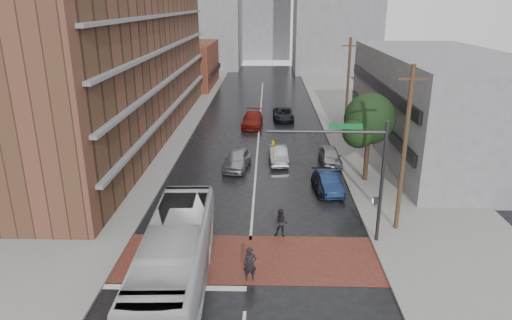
{
  "coord_description": "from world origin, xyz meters",
  "views": [
    {
      "loc": [
        0.97,
        -21.09,
        13.15
      ],
      "look_at": [
        0.21,
        6.73,
        3.5
      ],
      "focal_mm": 32.0,
      "sensor_mm": 36.0,
      "label": 1
    }
  ],
  "objects_px": {
    "suv_travel": "(283,114)",
    "car_parked_far": "(330,156)",
    "pedestrian_b": "(281,223)",
    "car_travel_a": "(237,159)",
    "car_parked_near": "(329,182)",
    "car_travel_c": "(252,119)",
    "pedestrian_a": "(250,264)",
    "car_parked_mid": "(325,183)",
    "car_travel_b": "(278,155)",
    "transit_bus": "(175,259)"
  },
  "relations": [
    {
      "from": "pedestrian_a",
      "to": "suv_travel",
      "type": "distance_m",
      "value": 32.91
    },
    {
      "from": "pedestrian_a",
      "to": "pedestrian_b",
      "type": "xyz_separation_m",
      "value": [
        1.64,
        4.5,
        -0.02
      ]
    },
    {
      "from": "car_parked_far",
      "to": "pedestrian_b",
      "type": "bearing_deg",
      "value": -110.74
    },
    {
      "from": "car_travel_b",
      "to": "car_parked_mid",
      "type": "bearing_deg",
      "value": -65.39
    },
    {
      "from": "car_travel_a",
      "to": "suv_travel",
      "type": "distance_m",
      "value": 17.15
    },
    {
      "from": "transit_bus",
      "to": "suv_travel",
      "type": "height_order",
      "value": "transit_bus"
    },
    {
      "from": "pedestrian_b",
      "to": "car_travel_b",
      "type": "relative_size",
      "value": 0.41
    },
    {
      "from": "car_travel_b",
      "to": "car_parked_mid",
      "type": "height_order",
      "value": "car_travel_b"
    },
    {
      "from": "car_travel_c",
      "to": "car_parked_near",
      "type": "bearing_deg",
      "value": -68.57
    },
    {
      "from": "pedestrian_b",
      "to": "suv_travel",
      "type": "relative_size",
      "value": 0.35
    },
    {
      "from": "pedestrian_b",
      "to": "car_parked_near",
      "type": "relative_size",
      "value": 0.41
    },
    {
      "from": "car_travel_b",
      "to": "suv_travel",
      "type": "distance_m",
      "value": 15.17
    },
    {
      "from": "pedestrian_a",
      "to": "car_parked_far",
      "type": "height_order",
      "value": "pedestrian_a"
    },
    {
      "from": "transit_bus",
      "to": "car_travel_a",
      "type": "xyz_separation_m",
      "value": [
        1.79,
        17.16,
        -0.9
      ]
    },
    {
      "from": "car_travel_b",
      "to": "car_travel_a",
      "type": "bearing_deg",
      "value": -161.03
    },
    {
      "from": "pedestrian_a",
      "to": "car_parked_far",
      "type": "xyz_separation_m",
      "value": [
        6.16,
        17.5,
        -0.17
      ]
    },
    {
      "from": "pedestrian_b",
      "to": "car_travel_c",
      "type": "height_order",
      "value": "pedestrian_b"
    },
    {
      "from": "car_travel_c",
      "to": "car_parked_mid",
      "type": "relative_size",
      "value": 1.33
    },
    {
      "from": "pedestrian_b",
      "to": "car_parked_mid",
      "type": "height_order",
      "value": "pedestrian_b"
    },
    {
      "from": "car_parked_far",
      "to": "car_parked_mid",
      "type": "bearing_deg",
      "value": -101.99
    },
    {
      "from": "pedestrian_b",
      "to": "car_parked_near",
      "type": "height_order",
      "value": "pedestrian_b"
    },
    {
      "from": "pedestrian_a",
      "to": "car_parked_mid",
      "type": "relative_size",
      "value": 0.44
    },
    {
      "from": "car_parked_far",
      "to": "car_parked_near",
      "type": "bearing_deg",
      "value": -99.46
    },
    {
      "from": "suv_travel",
      "to": "car_parked_mid",
      "type": "distance_m",
      "value": 21.43
    },
    {
      "from": "car_travel_b",
      "to": "suv_travel",
      "type": "height_order",
      "value": "car_travel_b"
    },
    {
      "from": "pedestrian_a",
      "to": "car_travel_b",
      "type": "relative_size",
      "value": 0.42
    },
    {
      "from": "transit_bus",
      "to": "car_parked_far",
      "type": "relative_size",
      "value": 2.88
    },
    {
      "from": "pedestrian_b",
      "to": "car_travel_b",
      "type": "xyz_separation_m",
      "value": [
        0.09,
        13.16,
        -0.17
      ]
    },
    {
      "from": "car_parked_mid",
      "to": "car_travel_c",
      "type": "bearing_deg",
      "value": 103.46
    },
    {
      "from": "suv_travel",
      "to": "car_parked_far",
      "type": "bearing_deg",
      "value": -79.03
    },
    {
      "from": "car_travel_a",
      "to": "car_travel_b",
      "type": "height_order",
      "value": "car_travel_a"
    },
    {
      "from": "transit_bus",
      "to": "car_travel_a",
      "type": "height_order",
      "value": "transit_bus"
    },
    {
      "from": "car_travel_a",
      "to": "car_travel_c",
      "type": "bearing_deg",
      "value": 94.73
    },
    {
      "from": "car_travel_b",
      "to": "car_parked_far",
      "type": "distance_m",
      "value": 4.43
    },
    {
      "from": "suv_travel",
      "to": "transit_bus",
      "type": "bearing_deg",
      "value": -102.32
    },
    {
      "from": "car_travel_c",
      "to": "car_parked_mid",
      "type": "bearing_deg",
      "value": -69.31
    },
    {
      "from": "pedestrian_b",
      "to": "car_travel_c",
      "type": "relative_size",
      "value": 0.32
    },
    {
      "from": "car_travel_a",
      "to": "car_travel_c",
      "type": "height_order",
      "value": "car_travel_a"
    },
    {
      "from": "pedestrian_b",
      "to": "car_parked_mid",
      "type": "distance_m",
      "value": 7.81
    },
    {
      "from": "suv_travel",
      "to": "car_parked_mid",
      "type": "bearing_deg",
      "value": -85.51
    },
    {
      "from": "car_travel_a",
      "to": "car_travel_b",
      "type": "bearing_deg",
      "value": 30.84
    },
    {
      "from": "car_travel_a",
      "to": "car_parked_near",
      "type": "height_order",
      "value": "car_travel_a"
    },
    {
      "from": "transit_bus",
      "to": "suv_travel",
      "type": "relative_size",
      "value": 2.42
    },
    {
      "from": "pedestrian_a",
      "to": "car_parked_far",
      "type": "distance_m",
      "value": 18.55
    },
    {
      "from": "car_travel_a",
      "to": "car_parked_far",
      "type": "relative_size",
      "value": 1.1
    },
    {
      "from": "suv_travel",
      "to": "pedestrian_a",
      "type": "bearing_deg",
      "value": -96.61
    },
    {
      "from": "pedestrian_a",
      "to": "car_parked_mid",
      "type": "distance_m",
      "value": 12.58
    },
    {
      "from": "car_travel_b",
      "to": "car_parked_mid",
      "type": "distance_m",
      "value": 6.99
    },
    {
      "from": "car_travel_c",
      "to": "suv_travel",
      "type": "distance_m",
      "value": 4.6
    },
    {
      "from": "car_travel_a",
      "to": "car_parked_near",
      "type": "distance_m",
      "value": 8.47
    }
  ]
}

